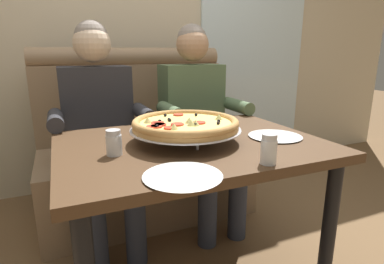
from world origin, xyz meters
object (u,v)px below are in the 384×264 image
at_px(dining_table, 191,162).
at_px(plate_near_right, 183,174).
at_px(shaker_parmesan, 114,144).
at_px(pizza, 185,124).
at_px(plate_near_left, 275,135).
at_px(diner_left, 100,122).
at_px(diner_right, 198,114).
at_px(shaker_pepper_flakes, 269,151).
at_px(booth_bench, 143,153).

height_order(dining_table, plate_near_right, plate_near_right).
height_order(dining_table, shaker_parmesan, shaker_parmesan).
bearing_deg(pizza, plate_near_right, -113.39).
height_order(pizza, plate_near_left, pizza).
bearing_deg(plate_near_left, shaker_parmesan, 177.38).
distance_m(diner_left, shaker_parmesan, 0.67).
xyz_separation_m(diner_right, shaker_parmesan, (-0.65, -0.67, 0.06)).
bearing_deg(shaker_pepper_flakes, pizza, 113.99).
xyz_separation_m(diner_left, shaker_parmesan, (-0.03, -0.67, 0.06)).
relative_size(diner_right, shaker_pepper_flakes, 11.91).
relative_size(diner_right, plate_near_left, 5.25).
height_order(diner_right, plate_near_right, diner_right).
relative_size(diner_right, plate_near_right, 5.04).
height_order(booth_bench, shaker_pepper_flakes, booth_bench).
bearing_deg(pizza, diner_right, 61.33).
bearing_deg(diner_left, diner_right, 0.00).
xyz_separation_m(pizza, shaker_parmesan, (-0.31, -0.06, -0.04)).
distance_m(booth_bench, plate_near_left, 1.09).
relative_size(dining_table, plate_near_left, 4.61).
xyz_separation_m(diner_left, shaker_pepper_flakes, (0.45, -0.98, 0.06)).
relative_size(dining_table, diner_right, 0.88).
height_order(dining_table, diner_left, diner_left).
relative_size(diner_right, pizza, 2.68).
xyz_separation_m(diner_left, plate_near_right, (0.13, -0.97, 0.03)).
height_order(diner_left, shaker_parmesan, diner_left).
distance_m(booth_bench, shaker_parmesan, 1.06).
bearing_deg(plate_near_right, dining_table, 62.92).
relative_size(dining_table, pizza, 2.35).
bearing_deg(diner_left, booth_bench, 40.76).
relative_size(plate_near_left, plate_near_right, 0.96).
bearing_deg(booth_bench, diner_left, -139.24).
distance_m(diner_left, shaker_pepper_flakes, 1.08).
bearing_deg(diner_left, plate_near_left, -45.48).
bearing_deg(pizza, dining_table, -14.98).
bearing_deg(booth_bench, diner_right, -40.76).
height_order(booth_bench, diner_right, diner_right).
distance_m(booth_bench, dining_table, 0.91).
bearing_deg(shaker_parmesan, plate_near_left, -2.62).
bearing_deg(shaker_pepper_flakes, plate_near_left, 48.49).
xyz_separation_m(dining_table, pizza, (-0.02, 0.01, 0.17)).
bearing_deg(booth_bench, plate_near_left, -68.52).
height_order(diner_left, diner_right, same).
xyz_separation_m(shaker_pepper_flakes, plate_near_left, (0.24, 0.27, -0.04)).
bearing_deg(plate_near_right, pizza, 66.61).
height_order(shaker_pepper_flakes, plate_near_right, shaker_pepper_flakes).
bearing_deg(dining_table, plate_near_left, -12.46).
bearing_deg(dining_table, pizza, 165.02).
xyz_separation_m(shaker_parmesan, plate_near_right, (0.16, -0.30, -0.03)).
xyz_separation_m(booth_bench, plate_near_right, (-0.18, -1.24, 0.34)).
xyz_separation_m(diner_right, shaker_pepper_flakes, (-0.17, -0.98, 0.06)).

